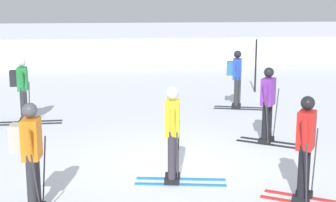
# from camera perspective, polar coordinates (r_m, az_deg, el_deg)

# --- Properties ---
(ground_plane) EXTENTS (120.00, 120.00, 0.00)m
(ground_plane) POSITION_cam_1_polar(r_m,az_deg,el_deg) (9.92, 1.13, -7.27)
(ground_plane) COLOR silver
(far_snow_ridge) EXTENTS (80.00, 7.88, 1.33)m
(far_snow_ridge) POSITION_cam_1_polar(r_m,az_deg,el_deg) (28.10, -4.29, 6.26)
(far_snow_ridge) COLOR silver
(far_snow_ridge) RESTS_ON ground
(skier_purple) EXTENTS (1.52, 1.22, 1.71)m
(skier_purple) POSITION_cam_1_polar(r_m,az_deg,el_deg) (11.43, 11.20, -0.22)
(skier_purple) COLOR black
(skier_purple) RESTS_ON ground
(skier_blue) EXTENTS (1.64, 0.96, 1.71)m
(skier_blue) POSITION_cam_1_polar(r_m,az_deg,el_deg) (14.95, 7.69, 2.77)
(skier_blue) COLOR black
(skier_blue) RESTS_ON ground
(skier_red) EXTENTS (1.55, 1.17, 1.71)m
(skier_red) POSITION_cam_1_polar(r_m,az_deg,el_deg) (8.27, 15.27, -4.88)
(skier_red) COLOR red
(skier_red) RESTS_ON ground
(skier_yellow) EXTENTS (1.64, 0.99, 1.71)m
(skier_yellow) POSITION_cam_1_polar(r_m,az_deg,el_deg) (8.78, 0.54, -3.51)
(skier_yellow) COLOR #237AC6
(skier_yellow) RESTS_ON ground
(skier_orange) EXTENTS (1.63, 1.00, 1.71)m
(skier_orange) POSITION_cam_1_polar(r_m,az_deg,el_deg) (7.75, -15.20, -5.66)
(skier_orange) COLOR red
(skier_orange) RESTS_ON ground
(skier_green) EXTENTS (1.61, 1.00, 1.71)m
(skier_green) POSITION_cam_1_polar(r_m,az_deg,el_deg) (13.53, -16.11, 1.51)
(skier_green) COLOR black
(skier_green) RESTS_ON ground
(trail_marker_pole) EXTENTS (0.06, 0.06, 1.83)m
(trail_marker_pole) POSITION_cam_1_polar(r_m,az_deg,el_deg) (17.76, 9.84, 3.93)
(trail_marker_pole) COLOR black
(trail_marker_pole) RESTS_ON ground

